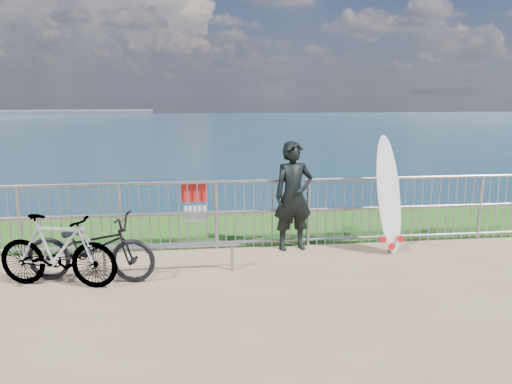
{
  "coord_description": "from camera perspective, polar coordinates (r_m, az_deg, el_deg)",
  "views": [
    {
      "loc": [
        -0.82,
        -6.16,
        2.49
      ],
      "look_at": [
        0.09,
        1.2,
        1.0
      ],
      "focal_mm": 35.0,
      "sensor_mm": 36.0,
      "label": 1
    }
  ],
  "objects": [
    {
      "name": "grass_strip",
      "position": [
        9.24,
        -1.69,
        -4.22
      ],
      "size": [
        120.0,
        120.0,
        0.0
      ],
      "primitive_type": "plane",
      "color": "#205216",
      "rests_on": "ground"
    },
    {
      "name": "seascape",
      "position": [
        159.67,
        -22.89,
        8.15
      ],
      "size": [
        260.0,
        260.0,
        5.0
      ],
      "color": "brown",
      "rests_on": "ground"
    },
    {
      "name": "railing",
      "position": [
        8.04,
        -0.92,
        -2.39
      ],
      "size": [
        10.06,
        0.1,
        1.13
      ],
      "color": "#919399",
      "rests_on": "ground"
    },
    {
      "name": "surfer",
      "position": [
        7.93,
        4.29,
        -0.47
      ],
      "size": [
        0.68,
        0.49,
        1.74
      ],
      "primitive_type": "imported",
      "rotation": [
        0.0,
        0.0,
        0.13
      ],
      "color": "black",
      "rests_on": "ground"
    },
    {
      "name": "surfboard",
      "position": [
        8.04,
        14.96,
        -0.78
      ],
      "size": [
        0.62,
        0.59,
        1.85
      ],
      "color": "silver",
      "rests_on": "ground"
    },
    {
      "name": "bicycle_near",
      "position": [
        7.02,
        -18.39,
        -6.07
      ],
      "size": [
        1.83,
        0.93,
        0.92
      ],
      "primitive_type": "imported",
      "rotation": [
        0.0,
        0.0,
        1.38
      ],
      "color": "black",
      "rests_on": "ground"
    },
    {
      "name": "bicycle_far",
      "position": [
        6.96,
        -21.75,
        -6.26
      ],
      "size": [
        1.66,
        0.83,
        0.96
      ],
      "primitive_type": "imported",
      "rotation": [
        0.0,
        0.0,
        1.32
      ],
      "color": "black",
      "rests_on": "ground"
    },
    {
      "name": "bike_rack",
      "position": [
        7.08,
        -9.91,
        -6.54
      ],
      "size": [
        1.95,
        0.05,
        0.4
      ],
      "color": "#919399",
      "rests_on": "ground"
    }
  ]
}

